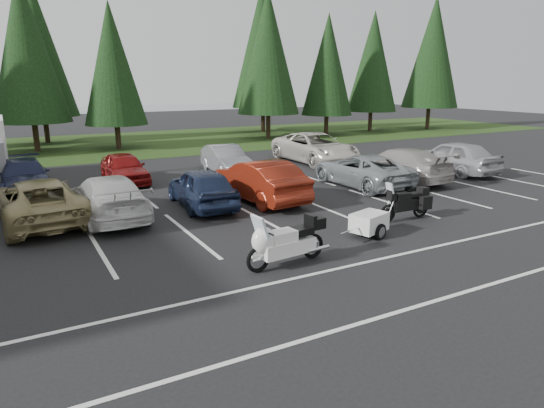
{
  "coord_description": "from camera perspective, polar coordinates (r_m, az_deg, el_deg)",
  "views": [
    {
      "loc": [
        -6.84,
        -12.66,
        4.61
      ],
      "look_at": [
        -0.13,
        -0.5,
        1.04
      ],
      "focal_mm": 32.0,
      "sensor_mm": 36.0,
      "label": 1
    }
  ],
  "objects": [
    {
      "name": "car_near_6",
      "position": [
        21.95,
        10.5,
        3.95
      ],
      "size": [
        2.37,
        5.13,
        1.42
      ],
      "primitive_type": "imported",
      "rotation": [
        0.0,
        0.0,
        3.14
      ],
      "color": "gray",
      "rests_on": "ground"
    },
    {
      "name": "car_near_2",
      "position": [
        17.66,
        -25.75,
        0.32
      ],
      "size": [
        2.89,
        5.53,
        1.49
      ],
      "primitive_type": "imported",
      "rotation": [
        0.0,
        0.0,
        3.22
      ],
      "color": "#8E8152",
      "rests_on": "ground"
    },
    {
      "name": "car_far_3",
      "position": [
        24.61,
        -5.45,
        5.22
      ],
      "size": [
        1.79,
        4.35,
        1.4
      ],
      "primitive_type": "imported",
      "rotation": [
        0.0,
        0.0,
        -0.07
      ],
      "color": "slate",
      "rests_on": "ground"
    },
    {
      "name": "car_near_3",
      "position": [
        17.37,
        -18.73,
        0.77
      ],
      "size": [
        2.14,
        5.13,
        1.48
      ],
      "primitive_type": "imported",
      "rotation": [
        0.0,
        0.0,
        3.15
      ],
      "color": "silver",
      "rests_on": "ground"
    },
    {
      "name": "car_far_1",
      "position": [
        22.8,
        -27.14,
        2.91
      ],
      "size": [
        1.99,
        4.75,
        1.37
      ],
      "primitive_type": "imported",
      "rotation": [
        0.0,
        0.0,
        0.02
      ],
      "color": "#161B37",
      "rests_on": "ground"
    },
    {
      "name": "stall_markings",
      "position": [
        16.82,
        -3.74,
        -1.5
      ],
      "size": [
        32.0,
        16.0,
        0.01
      ],
      "primitive_type": "cube",
      "color": "silver",
      "rests_on": "ground"
    },
    {
      "name": "car_far_4",
      "position": [
        27.91,
        5.12,
        6.6
      ],
      "size": [
        2.86,
        6.08,
        1.68
      ],
      "primitive_type": "imported",
      "rotation": [
        0.0,
        0.0,
        0.01
      ],
      "color": "beige",
      "rests_on": "ground"
    },
    {
      "name": "conifer_back_c",
      "position": [
        44.72,
        -1.11,
        18.12
      ],
      "size": [
        5.5,
        5.5,
        12.81
      ],
      "color": "#332316",
      "rests_on": "ground"
    },
    {
      "name": "car_near_4",
      "position": [
        18.12,
        -8.25,
        1.95
      ],
      "size": [
        2.02,
        4.46,
        1.49
      ],
      "primitive_type": "imported",
      "rotation": [
        0.0,
        0.0,
        3.08
      ],
      "color": "#17213B",
      "rests_on": "ground"
    },
    {
      "name": "cargo_trailer",
      "position": [
        14.93,
        11.33,
        -2.37
      ],
      "size": [
        1.79,
        1.33,
        0.74
      ],
      "primitive_type": null,
      "rotation": [
        0.0,
        0.0,
        0.3
      ],
      "color": "white",
      "rests_on": "ground"
    },
    {
      "name": "ground",
      "position": [
        15.11,
        -0.49,
        -3.34
      ],
      "size": [
        120.0,
        120.0,
        0.0
      ],
      "primitive_type": "plane",
      "color": "black",
      "rests_on": "ground"
    },
    {
      "name": "car_far_2",
      "position": [
        23.22,
        -16.98,
        4.07
      ],
      "size": [
        1.67,
        4.07,
        1.38
      ],
      "primitive_type": "imported",
      "rotation": [
        0.0,
        0.0,
        0.01
      ],
      "color": "maroon",
      "rests_on": "ground"
    },
    {
      "name": "conifer_back_b",
      "position": [
        40.32,
        -25.9,
        16.12
      ],
      "size": [
        4.97,
        4.97,
        11.58
      ],
      "color": "#332316",
      "rests_on": "ground"
    },
    {
      "name": "conifer_8",
      "position": [
        46.22,
        11.81,
        16.07
      ],
      "size": [
        4.53,
        4.53,
        10.56
      ],
      "color": "#332316",
      "rests_on": "ground"
    },
    {
      "name": "conifer_5",
      "position": [
        34.95,
        -18.28,
        15.4
      ],
      "size": [
        4.14,
        4.14,
        9.63
      ],
      "color": "#332316",
      "rests_on": "ground"
    },
    {
      "name": "car_near_5",
      "position": [
        18.88,
        -1.53,
        2.8
      ],
      "size": [
        2.05,
        5.01,
        1.61
      ],
      "primitive_type": "imported",
      "rotation": [
        0.0,
        0.0,
        3.21
      ],
      "color": "maroon",
      "rests_on": "ground"
    },
    {
      "name": "grass_strip",
      "position": [
        37.58,
        -18.31,
        6.66
      ],
      "size": [
        80.0,
        16.0,
        0.01
      ],
      "primitive_type": "cube",
      "color": "#1A3511",
      "rests_on": "ground"
    },
    {
      "name": "car_near_7",
      "position": [
        23.47,
        14.72,
        4.53
      ],
      "size": [
        2.39,
        5.39,
        1.54
      ],
      "primitive_type": "imported",
      "rotation": [
        0.0,
        0.0,
        3.19
      ],
      "color": "#A19A94",
      "rests_on": "ground"
    },
    {
      "name": "conifer_9",
      "position": [
        49.44,
        18.42,
        16.58
      ],
      "size": [
        5.19,
        5.19,
        12.1
      ],
      "color": "#332316",
      "rests_on": "ground"
    },
    {
      "name": "touring_motorcycle",
      "position": [
        12.28,
        1.74,
        -3.98
      ],
      "size": [
        2.72,
        1.08,
        1.47
      ],
      "primitive_type": null,
      "rotation": [
        0.0,
        0.0,
        0.1
      ],
      "color": "white",
      "rests_on": "ground"
    },
    {
      "name": "car_near_8",
      "position": [
        26.21,
        20.53,
        5.22
      ],
      "size": [
        2.04,
        4.9,
        1.66
      ],
      "primitive_type": "imported",
      "rotation": [
        0.0,
        0.0,
        3.16
      ],
      "color": "#A4A3A8",
      "rests_on": "ground"
    },
    {
      "name": "conifer_6",
      "position": [
        39.59,
        -0.46,
        17.47
      ],
      "size": [
        4.93,
        4.93,
        11.48
      ],
      "color": "#332316",
      "rests_on": "ground"
    },
    {
      "name": "adventure_motorcycle",
      "position": [
        16.84,
        15.4,
        0.43
      ],
      "size": [
        2.29,
        0.88,
        1.37
      ],
      "primitive_type": null,
      "rotation": [
        0.0,
        0.0,
        -0.04
      ],
      "color": "black",
      "rests_on": "ground"
    },
    {
      "name": "conifer_7",
      "position": [
        42.21,
        6.59,
        15.96
      ],
      "size": [
        4.27,
        4.27,
        9.94
      ],
      "color": "#332316",
      "rests_on": "ground"
    },
    {
      "name": "conifer_4",
      "position": [
        35.66,
        -27.02,
        16.01
      ],
      "size": [
        4.8,
        4.8,
        11.17
      ],
      "color": "#332316",
      "rests_on": "ground"
    },
    {
      "name": "lake_water",
      "position": [
        68.68,
        -20.05,
        9.72
      ],
      "size": [
        70.0,
        50.0,
        0.02
      ],
      "primitive_type": "cube",
      "color": "slate",
      "rests_on": "ground"
    }
  ]
}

